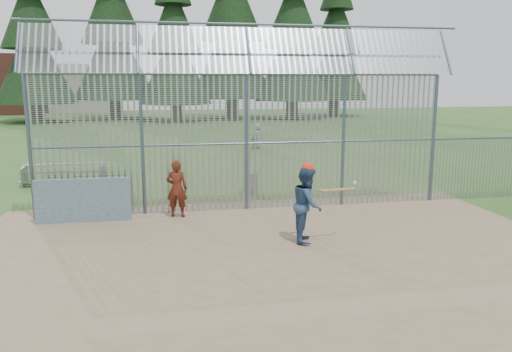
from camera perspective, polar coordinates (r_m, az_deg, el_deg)
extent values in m
plane|color=#2D511E|center=(11.78, 1.82, -8.01)|extent=(120.00, 120.00, 0.00)
cube|color=#756047|center=(11.31, 2.38, -8.76)|extent=(14.00, 10.00, 0.02)
cube|color=#38566B|center=(14.31, -19.14, -2.65)|extent=(2.50, 0.12, 1.20)
imported|color=navy|center=(11.90, 5.88, -3.26)|extent=(0.92, 1.04, 1.80)
imported|color=maroon|center=(14.18, -9.05, -1.44)|extent=(0.66, 0.51, 1.62)
imported|color=gray|center=(28.85, 0.19, 4.60)|extent=(0.79, 0.61, 1.43)
imported|color=slate|center=(28.42, -0.18, 3.95)|extent=(0.56, 0.41, 0.88)
sphere|color=red|center=(11.72, 5.97, 0.92)|extent=(0.29, 0.29, 0.29)
cylinder|color=#AA7F4C|center=(11.89, 9.36, -1.57)|extent=(0.85, 0.17, 0.07)
sphere|color=#AA7F4C|center=(11.75, 7.39, -1.66)|extent=(0.09, 0.09, 0.09)
sphere|color=white|center=(12.14, 11.22, -0.76)|extent=(0.09, 0.09, 0.09)
cylinder|color=#989BA0|center=(17.12, -0.62, -0.86)|extent=(0.52, 0.52, 0.70)
cylinder|color=#9EA0A5|center=(17.05, -0.63, 0.36)|extent=(0.56, 0.56, 0.05)
sphere|color=#9EA0A5|center=(17.04, -0.63, 0.53)|extent=(0.10, 0.10, 0.10)
cube|color=slate|center=(19.70, -21.21, -0.50)|extent=(3.00, 0.25, 0.05)
cube|color=gray|center=(20.00, -21.08, 0.40)|extent=(3.00, 0.25, 0.05)
cube|color=slate|center=(20.30, -20.96, 1.26)|extent=(3.00, 0.25, 0.05)
cube|color=slate|center=(20.32, -24.94, -0.02)|extent=(0.06, 0.90, 0.70)
cube|color=slate|center=(19.81, -17.08, 0.25)|extent=(0.06, 0.90, 0.70)
cylinder|color=#47566B|center=(14.93, -24.46, 2.90)|extent=(0.10, 0.10, 4.00)
cylinder|color=#47566B|center=(14.51, -12.87, 3.39)|extent=(0.10, 0.10, 4.00)
cylinder|color=#47566B|center=(14.70, -1.09, 3.75)|extent=(0.10, 0.10, 4.00)
cylinder|color=#47566B|center=(15.48, 9.96, 3.94)|extent=(0.10, 0.10, 4.00)
cylinder|color=#47566B|center=(16.77, 19.62, 3.99)|extent=(0.10, 0.10, 4.00)
cylinder|color=#47566B|center=(14.59, -1.11, 11.57)|extent=(12.00, 0.07, 0.07)
cylinder|color=#47566B|center=(14.70, -1.09, 3.75)|extent=(12.00, 0.06, 0.06)
cube|color=gray|center=(14.70, -1.09, 3.75)|extent=(12.00, 0.02, 4.00)
cube|color=gray|center=(14.25, -0.87, 14.21)|extent=(12.00, 0.77, 1.31)
cylinder|color=#47566B|center=(16.90, 19.41, 0.63)|extent=(0.08, 0.08, 2.00)
cylinder|color=#332319|center=(52.23, -23.68, 7.33)|extent=(1.19, 1.19, 3.06)
cone|color=black|center=(52.58, -24.41, 16.79)|extent=(7.48, 7.48, 13.94)
cylinder|color=#332319|center=(54.12, -15.68, 8.11)|extent=(1.33, 1.33, 3.42)
cone|color=black|center=(54.61, -16.22, 18.31)|extent=(8.36, 8.36, 15.58)
cylinder|color=#332319|center=(49.96, -9.12, 7.87)|extent=(1.12, 1.12, 2.88)
cone|color=black|center=(50.25, -9.41, 17.21)|extent=(7.04, 7.04, 13.12)
cylinder|color=#332319|center=(53.44, -2.72, 8.56)|extent=(1.40, 1.40, 3.60)
cone|color=black|center=(54.04, -2.82, 19.43)|extent=(8.80, 8.80, 16.40)
cylinder|color=#332319|center=(52.67, 4.14, 8.31)|extent=(1.26, 1.26, 3.24)
cone|color=black|center=(53.10, 4.28, 18.26)|extent=(7.92, 7.92, 14.76)
cylinder|color=#332319|center=(58.27, 8.90, 8.35)|extent=(1.19, 1.19, 3.06)
cone|color=black|center=(58.58, 9.15, 16.85)|extent=(7.48, 7.48, 13.94)
cube|color=#B2A58C|center=(69.55, -18.86, 9.49)|extent=(8.00, 7.00, 6.00)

